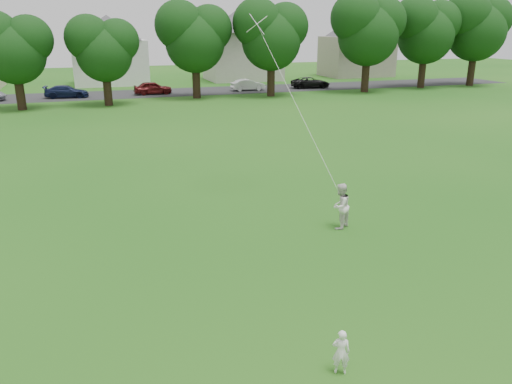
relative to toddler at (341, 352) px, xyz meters
name	(u,v)px	position (x,y,z in m)	size (l,w,h in m)	color
ground	(235,317)	(-1.39, 2.50, -0.47)	(160.00, 160.00, 0.00)	#195513
street	(118,94)	(-1.39, 44.50, -0.47)	(90.00, 7.00, 0.01)	#2D2D30
toddler	(341,352)	(0.00, 0.00, 0.00)	(0.34, 0.23, 0.95)	white
older_boy	(340,206)	(3.40, 6.60, 0.30)	(0.75, 0.58, 1.54)	silver
kite	(296,105)	(2.73, 8.93, 3.32)	(1.09, 2.86, 7.23)	white
tree_row	(156,26)	(1.99, 38.81, 5.97)	(80.98, 8.46, 11.34)	black
parked_cars	(82,91)	(-4.65, 43.50, 0.13)	(54.04, 2.34, 1.27)	black
house_row	(94,40)	(-2.92, 54.50, 4.49)	(77.12, 13.92, 10.43)	white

